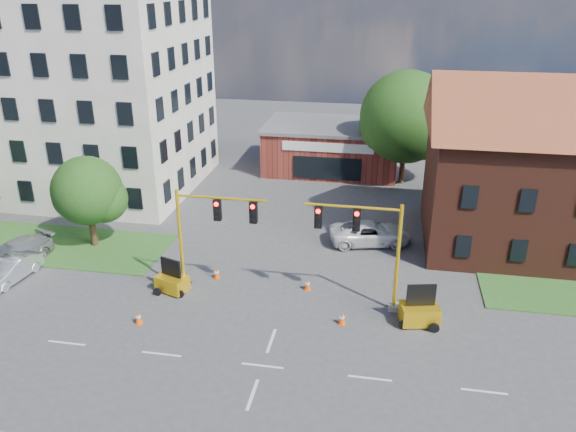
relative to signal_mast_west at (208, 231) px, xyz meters
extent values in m
plane|color=#424245|center=(4.36, -6.00, -3.92)|extent=(120.00, 120.00, 0.00)
cube|color=#295720|center=(-15.64, 4.00, -3.88)|extent=(22.00, 6.00, 0.08)
cube|color=beige|center=(-15.64, 16.00, 6.08)|extent=(18.00, 15.00, 20.00)
cube|color=maroon|center=(4.36, 24.00, -1.92)|extent=(12.00, 8.00, 4.00)
cube|color=#5C5B5E|center=(4.36, 24.00, 0.23)|extent=(12.40, 8.40, 0.30)
cube|color=silver|center=(4.36, 19.95, -0.72)|extent=(8.00, 0.10, 0.80)
cube|color=black|center=(4.36, 19.95, -2.62)|extent=(6.00, 0.10, 2.00)
cylinder|color=#322312|center=(10.86, 21.00, -1.83)|extent=(0.44, 0.44, 4.19)
sphere|color=#214715|center=(10.86, 21.00, 1.98)|extent=(7.85, 7.85, 7.85)
sphere|color=#214715|center=(12.42, 21.30, 1.03)|extent=(5.49, 5.49, 5.49)
cylinder|color=#322312|center=(-9.64, 4.50, -2.51)|extent=(0.44, 0.44, 2.82)
sphere|color=#214715|center=(-9.64, 4.50, 0.06)|extent=(4.53, 4.53, 4.53)
sphere|color=#214715|center=(-8.74, 4.80, -0.58)|extent=(3.17, 3.17, 3.17)
cube|color=gray|center=(-1.64, 0.00, -3.77)|extent=(0.60, 0.60, 0.30)
cylinder|color=yellow|center=(-1.64, 0.00, -0.82)|extent=(0.20, 0.20, 6.20)
cylinder|color=yellow|center=(0.86, 0.00, 1.98)|extent=(5.00, 0.14, 0.14)
cube|color=black|center=(0.61, 0.00, 1.28)|extent=(0.40, 0.32, 1.20)
cube|color=black|center=(2.61, 0.00, 1.28)|extent=(0.40, 0.32, 1.20)
sphere|color=#FF0C07|center=(0.61, -0.18, 1.68)|extent=(0.24, 0.24, 0.24)
cube|color=gray|center=(10.36, 0.00, -3.77)|extent=(0.60, 0.60, 0.30)
cylinder|color=yellow|center=(10.36, 0.00, -0.82)|extent=(0.20, 0.20, 6.20)
cylinder|color=yellow|center=(7.86, 0.00, 1.98)|extent=(5.00, 0.14, 0.14)
cube|color=black|center=(8.11, 0.00, 1.28)|extent=(0.40, 0.32, 1.20)
cube|color=black|center=(6.11, 0.00, 1.28)|extent=(0.40, 0.32, 1.20)
sphere|color=#FF0C07|center=(8.11, -0.18, 1.68)|extent=(0.24, 0.24, 0.24)
cube|color=yellow|center=(-2.26, -0.27, -3.39)|extent=(2.03, 1.68, 0.87)
cube|color=black|center=(-2.26, -0.27, -2.37)|extent=(1.32, 0.56, 1.07)
cube|color=yellow|center=(11.66, -1.11, -3.33)|extent=(2.18, 1.69, 0.97)
cube|color=black|center=(11.66, -1.11, -2.19)|extent=(1.51, 0.46, 1.19)
cube|color=#E94E0C|center=(-2.81, -3.75, -3.90)|extent=(0.38, 0.38, 0.04)
cone|color=#E94E0C|center=(-2.81, -3.75, -3.57)|extent=(0.40, 0.40, 0.70)
cylinder|color=silver|center=(-2.81, -3.75, -3.50)|extent=(0.27, 0.27, 0.09)
cube|color=#E94E0C|center=(-0.19, 1.62, -3.90)|extent=(0.38, 0.38, 0.04)
cone|color=#E94E0C|center=(-0.19, 1.62, -3.57)|extent=(0.40, 0.40, 0.70)
cylinder|color=silver|center=(-0.19, 1.62, -3.50)|extent=(0.27, 0.27, 0.09)
cube|color=#E94E0C|center=(7.70, -1.90, -3.90)|extent=(0.38, 0.38, 0.04)
cone|color=#E94E0C|center=(7.70, -1.90, -3.57)|extent=(0.40, 0.40, 0.70)
cylinder|color=silver|center=(7.70, -1.90, -3.50)|extent=(0.27, 0.27, 0.09)
cube|color=#E94E0C|center=(5.41, 1.27, -3.90)|extent=(0.38, 0.38, 0.04)
cone|color=#E94E0C|center=(5.41, 1.27, -3.57)|extent=(0.40, 0.40, 0.70)
cylinder|color=silver|center=(5.41, 1.27, -3.50)|extent=(0.27, 0.27, 0.09)
imported|color=white|center=(8.69, 8.18, -3.16)|extent=(5.91, 3.76, 1.52)
imported|color=#A1A4A8|center=(-12.21, -0.82, -3.22)|extent=(1.99, 4.38, 1.39)
imported|color=#A1A4A8|center=(-13.34, 1.27, -3.20)|extent=(3.70, 5.35, 1.44)
camera|label=1|loc=(9.34, -26.87, 12.87)|focal=35.00mm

